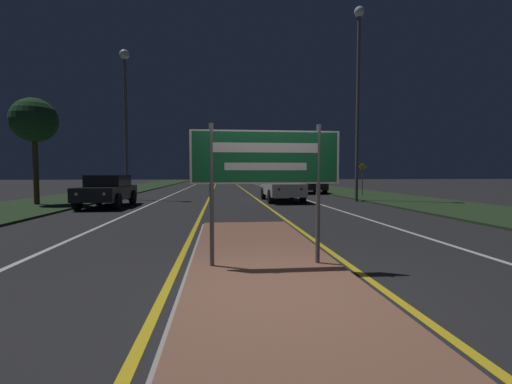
% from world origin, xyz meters
% --- Properties ---
extents(ground_plane, '(160.00, 160.00, 0.00)m').
position_xyz_m(ground_plane, '(0.00, 0.00, 0.00)').
color(ground_plane, '#232326').
extents(median_island, '(2.49, 9.52, 0.10)m').
position_xyz_m(median_island, '(0.00, 0.96, 0.04)').
color(median_island, '#999993').
rests_on(median_island, ground_plane).
extents(verge_left, '(5.00, 100.00, 0.08)m').
position_xyz_m(verge_left, '(-9.50, 20.00, 0.04)').
color(verge_left, '#23381E').
rests_on(verge_left, ground_plane).
extents(verge_right, '(5.00, 100.00, 0.08)m').
position_xyz_m(verge_right, '(9.50, 20.00, 0.04)').
color(verge_right, '#23381E').
rests_on(verge_right, ground_plane).
extents(centre_line_yellow_left, '(0.12, 70.00, 0.01)m').
position_xyz_m(centre_line_yellow_left, '(-1.44, 25.00, 0.00)').
color(centre_line_yellow_left, gold).
rests_on(centre_line_yellow_left, ground_plane).
extents(centre_line_yellow_right, '(0.12, 70.00, 0.01)m').
position_xyz_m(centre_line_yellow_right, '(1.44, 25.00, 0.00)').
color(centre_line_yellow_right, gold).
rests_on(centre_line_yellow_right, ground_plane).
extents(lane_line_white_left, '(0.12, 70.00, 0.01)m').
position_xyz_m(lane_line_white_left, '(-4.20, 25.00, 0.00)').
color(lane_line_white_left, silver).
rests_on(lane_line_white_left, ground_plane).
extents(lane_line_white_right, '(0.12, 70.00, 0.01)m').
position_xyz_m(lane_line_white_right, '(4.20, 25.00, 0.00)').
color(lane_line_white_right, silver).
rests_on(lane_line_white_right, ground_plane).
extents(edge_line_white_left, '(0.10, 70.00, 0.01)m').
position_xyz_m(edge_line_white_left, '(-7.20, 25.00, 0.00)').
color(edge_line_white_left, silver).
rests_on(edge_line_white_left, ground_plane).
extents(edge_line_white_right, '(0.10, 70.00, 0.01)m').
position_xyz_m(edge_line_white_right, '(7.20, 25.00, 0.00)').
color(edge_line_white_right, silver).
rests_on(edge_line_white_right, ground_plane).
extents(highway_sign, '(2.35, 0.07, 2.22)m').
position_xyz_m(highway_sign, '(0.00, 0.95, 1.70)').
color(highway_sign, '#56565B').
rests_on(highway_sign, median_island).
extents(streetlight_left_near, '(0.56, 0.56, 8.62)m').
position_xyz_m(streetlight_left_near, '(-6.16, 16.25, 5.78)').
color(streetlight_left_near, '#56565B').
rests_on(streetlight_left_near, ground_plane).
extents(streetlight_right_near, '(0.54, 0.54, 10.39)m').
position_xyz_m(streetlight_right_near, '(6.67, 13.61, 6.68)').
color(streetlight_right_near, '#56565B').
rests_on(streetlight_right_near, ground_plane).
extents(car_receding_0, '(1.90, 4.75, 1.45)m').
position_xyz_m(car_receding_0, '(2.64, 14.18, 0.79)').
color(car_receding_0, silver).
rests_on(car_receding_0, ground_plane).
extents(car_receding_1, '(1.93, 4.19, 1.33)m').
position_xyz_m(car_receding_1, '(6.10, 21.44, 0.72)').
color(car_receding_1, black).
rests_on(car_receding_1, ground_plane).
extents(car_approaching_0, '(1.85, 4.15, 1.46)m').
position_xyz_m(car_approaching_0, '(-5.90, 11.94, 0.77)').
color(car_approaching_0, black).
rests_on(car_approaching_0, ground_plane).
extents(warning_sign, '(0.60, 0.06, 2.18)m').
position_xyz_m(warning_sign, '(8.77, 17.74, 1.40)').
color(warning_sign, '#56565B').
rests_on(warning_sign, verge_right).
extents(roadside_palm_left, '(2.05, 2.05, 4.97)m').
position_xyz_m(roadside_palm_left, '(-9.37, 12.71, 3.97)').
color(roadside_palm_left, '#4C3823').
rests_on(roadside_palm_left, verge_left).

